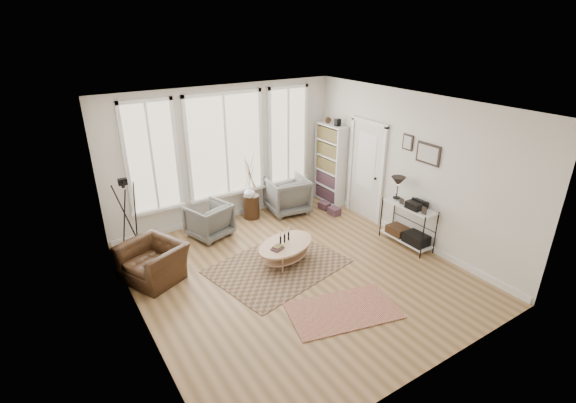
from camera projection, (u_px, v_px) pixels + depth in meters
room at (298, 197)px, 6.78m from camera, size 5.50×5.54×2.90m
bay_window at (226, 148)px, 8.77m from camera, size 4.14×0.12×2.24m
door at (366, 169)px, 9.02m from camera, size 0.09×1.06×2.22m
bookcase at (330, 164)px, 9.86m from camera, size 0.31×0.85×2.06m
low_shelf at (408, 221)px, 8.06m from camera, size 0.38×1.08×1.30m
wall_art at (423, 151)px, 7.63m from camera, size 0.04×0.88×0.44m
rug_main at (278, 266)px, 7.50m from camera, size 2.55×2.12×0.01m
rug_runner at (343, 310)px, 6.35m from camera, size 1.83×1.29×0.01m
coffee_table at (286, 248)px, 7.53m from camera, size 1.38×1.10×0.55m
armchair_left at (209, 220)px, 8.43m from camera, size 0.95×0.97×0.71m
armchair_right at (287, 195)px, 9.51m from camera, size 1.00×1.02×0.82m
side_table at (251, 188)px, 9.09m from camera, size 0.36×0.36×1.49m
vase at (249, 192)px, 9.01m from camera, size 0.27×0.27×0.25m
accent_chair at (153, 262)px, 7.05m from camera, size 1.25×1.19×0.64m
tripod_camera at (129, 222)px, 7.55m from camera, size 0.55×0.55×1.55m
book_stack_near at (324, 206)px, 9.77m from camera, size 0.23×0.27×0.16m
book_stack_far at (334, 211)px, 9.48m from camera, size 0.22×0.27×0.17m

